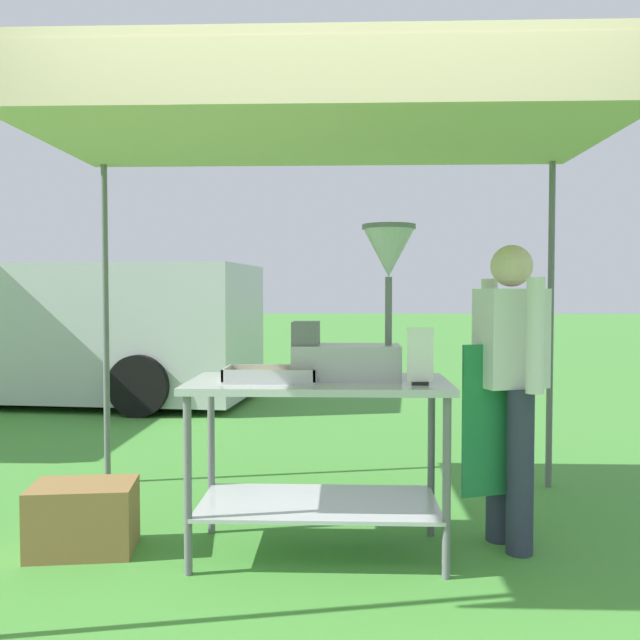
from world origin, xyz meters
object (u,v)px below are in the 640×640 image
Objects in this scene: donut_cart at (319,427)px; donut_tray at (270,377)px; menu_sign at (420,360)px; supply_crate at (83,518)px; van_silver at (48,331)px; vendor at (509,379)px; donut_fryer at (359,318)px; stall_canopy at (319,126)px.

donut_cart is 0.37m from donut_tray.
menu_sign reaches higher than donut_tray.
supply_crate is at bearing -179.43° from donut_cart.
van_silver reaches higher than supply_crate.
vendor is at bearing -46.71° from van_silver.
donut_cart is 4.73× the size of menu_sign.
donut_tray is at bearing -168.05° from donut_fryer.
supply_crate is (-1.24, -0.11, -2.05)m from stall_canopy.
donut_cart is 0.64m from menu_sign.
donut_tray is 1.66× the size of menu_sign.
supply_crate is (-1.74, 0.15, -0.85)m from menu_sign.
donut_fryer reaches higher than donut_tray.
stall_canopy is 1.67m from vendor.
donut_tray is (-0.25, -0.14, -1.30)m from stall_canopy.
van_silver is (-4.60, 4.88, -0.03)m from vendor.
donut_fryer is 0.41m from menu_sign.
donut_fryer is at bearing 13.95° from donut_cart.
stall_canopy is 1.57m from donut_cart.
menu_sign is 1.94m from supply_crate.
vendor is (1.25, 0.17, -0.03)m from donut_tray.
stall_canopy is 2.48× the size of donut_cart.
donut_fryer reaches higher than van_silver.
donut_cart is 1.33m from supply_crate.
donut_cart is at bearing 0.57° from supply_crate.
van_silver is at bearing 127.48° from donut_fryer.
vendor is (1.01, 0.13, 0.24)m from donut_cart.
van_silver is at bearing 128.39° from menu_sign.
supply_crate is (-0.99, 0.03, -0.75)m from donut_tray.
van_silver is at bearing 125.63° from donut_cart.
vendor is at bearing 7.33° from donut_cart.
donut_cart reaches higher than supply_crate.
donut_fryer is (0.46, 0.10, 0.30)m from donut_tray.
donut_cart is 6.17m from van_silver.
donut_fryer is at bearing 144.32° from menu_sign.
menu_sign is at bearing -8.66° from donut_tray.
supply_crate is (-1.45, -0.06, -1.05)m from donut_fryer.
donut_tray reaches higher than donut_cart.
vendor is at bearing 29.94° from menu_sign.
stall_canopy is 4.13× the size of donut_fryer.
supply_crate is at bearing -64.88° from van_silver.
menu_sign reaches higher than donut_cart.
vendor is at bearing 7.91° from donut_tray.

